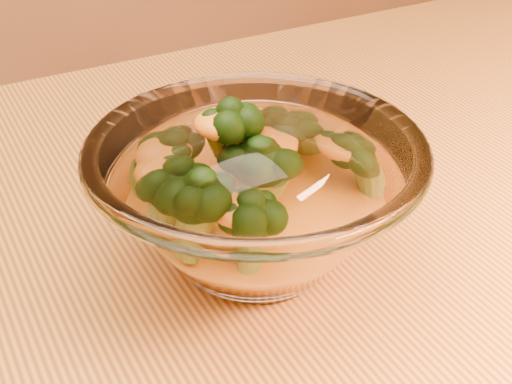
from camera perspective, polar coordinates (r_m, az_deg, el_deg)
table at (r=0.56m, az=10.81°, el=-12.45°), size 1.20×0.80×0.75m
glass_bowl at (r=0.45m, az=-0.00°, el=-0.49°), size 0.21×0.21×0.09m
cheese_sauce at (r=0.46m, az=-0.00°, el=-2.53°), size 0.12×0.12×0.03m
broccoli_heap at (r=0.45m, az=-1.23°, el=1.37°), size 0.14×0.12×0.08m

